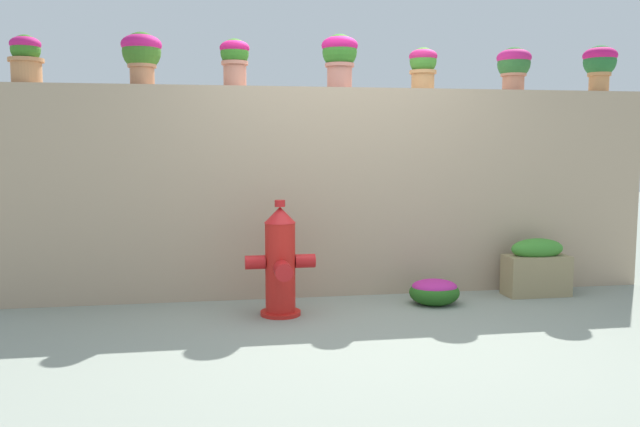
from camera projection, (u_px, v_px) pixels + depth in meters
The scene contains 12 objects.
ground_plane at pixel (366, 329), 4.60m from camera, with size 24.00×24.00×0.00m, color gray.
stone_wall at pixel (335, 192), 5.68m from camera, with size 5.67×0.36×1.79m, color tan.
potted_plant_0 at pixel (26, 56), 5.14m from camera, with size 0.28×0.28×0.39m.
potted_plant_1 at pixel (142, 53), 5.32m from camera, with size 0.33×0.33×0.44m.
potted_plant_2 at pixel (235, 58), 5.38m from camera, with size 0.25×0.25×0.40m.
potted_plant_3 at pixel (340, 55), 5.58m from camera, with size 0.32×0.32×0.47m.
potted_plant_4 at pixel (423, 65), 5.70m from camera, with size 0.25×0.25×0.37m.
potted_plant_5 at pixel (514, 65), 5.87m from camera, with size 0.31×0.31×0.40m.
potted_plant_6 at pixel (600, 62), 5.95m from camera, with size 0.31×0.31×0.43m.
fire_hydrant at pixel (280, 264), 4.92m from camera, with size 0.54×0.44×0.89m.
flower_bush_left at pixel (434, 291), 5.30m from camera, with size 0.42×0.38×0.22m.
planter_box at pixel (536, 268), 5.60m from camera, with size 0.56×0.25×0.50m.
Camera 1 is at (-1.06, -4.37, 1.30)m, focal length 36.15 mm.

